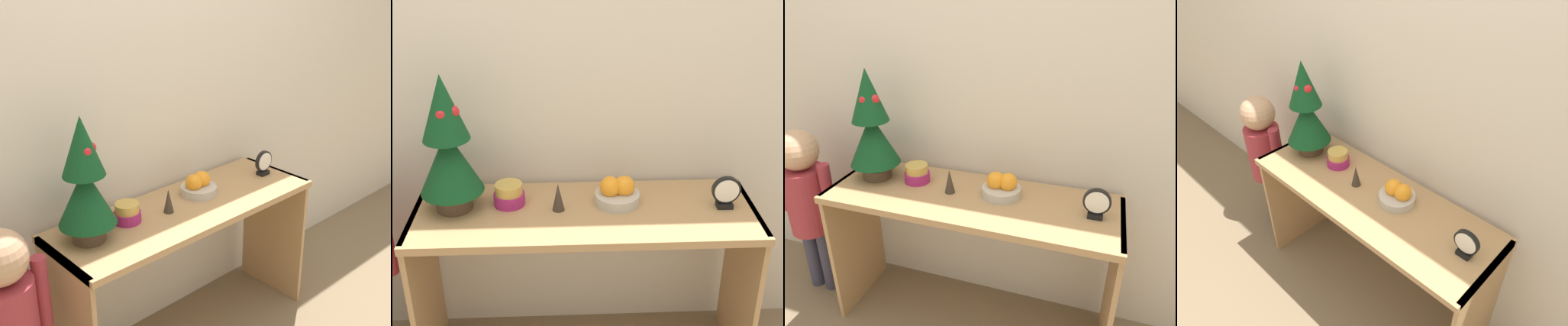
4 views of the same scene
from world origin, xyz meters
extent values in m
cube|color=beige|center=(0.00, 0.48, 1.25)|extent=(7.00, 0.05, 2.50)
cube|color=tan|center=(0.00, 0.22, 0.70)|extent=(1.27, 0.44, 0.03)
cube|color=tan|center=(-0.62, 0.22, 0.36)|extent=(0.02, 0.40, 0.71)
cube|color=tan|center=(0.62, 0.22, 0.36)|extent=(0.02, 0.40, 0.71)
cylinder|color=#4C3828|center=(-0.48, 0.26, 0.74)|extent=(0.13, 0.13, 0.05)
cylinder|color=brown|center=(-0.48, 0.26, 0.78)|extent=(0.02, 0.02, 0.04)
cone|color=#0F421E|center=(-0.48, 0.26, 0.90)|extent=(0.23, 0.23, 0.23)
cone|color=#0F421E|center=(-0.48, 0.26, 1.11)|extent=(0.17, 0.17, 0.23)
sphere|color=red|center=(-0.48, 0.23, 1.09)|extent=(0.04, 0.04, 0.04)
sphere|color=red|center=(-0.45, 0.25, 1.09)|extent=(0.04, 0.04, 0.04)
sphere|color=silver|center=(-0.47, 0.30, 1.02)|extent=(0.05, 0.05, 0.05)
cylinder|color=#B7B2A8|center=(0.12, 0.27, 0.73)|extent=(0.17, 0.17, 0.04)
sphere|color=orange|center=(0.15, 0.28, 0.77)|extent=(0.08, 0.08, 0.08)
sphere|color=orange|center=(0.10, 0.28, 0.77)|extent=(0.08, 0.08, 0.08)
cylinder|color=#9E2366|center=(-0.28, 0.28, 0.73)|extent=(0.12, 0.12, 0.05)
cylinder|color=gold|center=(-0.28, 0.28, 0.78)|extent=(0.10, 0.10, 0.04)
cube|color=black|center=(0.52, 0.22, 0.72)|extent=(0.06, 0.04, 0.02)
cylinder|color=black|center=(0.52, 0.22, 0.78)|extent=(0.11, 0.02, 0.11)
cylinder|color=white|center=(0.52, 0.21, 0.78)|extent=(0.09, 0.00, 0.09)
cone|color=#382D23|center=(-0.10, 0.23, 0.76)|extent=(0.05, 0.05, 0.11)
cylinder|color=#38384C|center=(-0.91, 0.19, 0.19)|extent=(0.07, 0.07, 0.38)
cylinder|color=#38384C|center=(-0.82, 0.19, 0.19)|extent=(0.07, 0.07, 0.38)
cylinder|color=#992D38|center=(-0.86, 0.19, 0.55)|extent=(0.21, 0.21, 0.34)
sphere|color=tan|center=(-0.86, 0.19, 0.82)|extent=(0.20, 0.20, 0.20)
cylinder|color=#992D38|center=(-0.73, 0.19, 0.62)|extent=(0.06, 0.06, 0.29)
camera|label=1|loc=(-1.44, -1.40, 1.80)|focal=50.00mm
camera|label=2|loc=(-0.07, -1.49, 1.75)|focal=50.00mm
camera|label=3|loc=(0.49, -1.12, 1.53)|focal=35.00mm
camera|label=4|loc=(0.94, -0.74, 1.89)|focal=35.00mm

